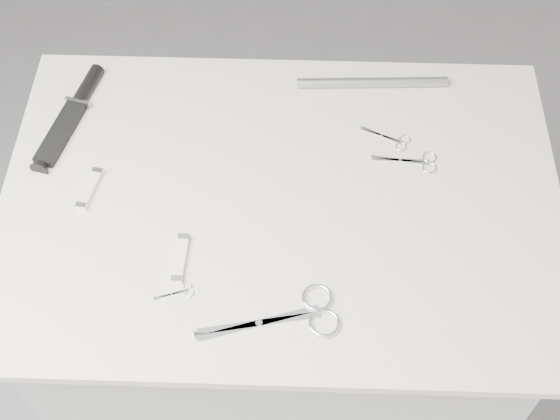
{
  "coord_description": "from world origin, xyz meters",
  "views": [
    {
      "loc": [
        0.02,
        -0.81,
        2.04
      ],
      "look_at": [
        -0.0,
        -0.02,
        0.92
      ],
      "focal_mm": 50.0,
      "sensor_mm": 36.0,
      "label": 1
    }
  ],
  "objects_px": {
    "pocket_knife_a": "(90,189)",
    "metal_rail": "(372,82)",
    "sheathed_knife": "(73,111)",
    "embroidery_scissors_b": "(392,139)",
    "large_shears": "(299,315)",
    "plinth": "(281,321)",
    "embroidery_scissors_a": "(417,162)",
    "tiny_scissors": "(179,292)",
    "pocket_knife_b": "(180,258)"
  },
  "relations": [
    {
      "from": "pocket_knife_a",
      "to": "metal_rail",
      "type": "xyz_separation_m",
      "value": [
        0.51,
        0.27,
        0.0
      ]
    },
    {
      "from": "sheathed_knife",
      "to": "pocket_knife_a",
      "type": "height_order",
      "value": "sheathed_knife"
    },
    {
      "from": "embroidery_scissors_b",
      "to": "metal_rail",
      "type": "distance_m",
      "value": 0.14
    },
    {
      "from": "large_shears",
      "to": "plinth",
      "type": "bearing_deg",
      "value": 84.51
    },
    {
      "from": "embroidery_scissors_b",
      "to": "embroidery_scissors_a",
      "type": "bearing_deg",
      "value": -26.79
    },
    {
      "from": "pocket_knife_a",
      "to": "embroidery_scissors_a",
      "type": "bearing_deg",
      "value": -70.47
    },
    {
      "from": "large_shears",
      "to": "sheathed_knife",
      "type": "height_order",
      "value": "sheathed_knife"
    },
    {
      "from": "embroidery_scissors_b",
      "to": "tiny_scissors",
      "type": "relative_size",
      "value": 1.45
    },
    {
      "from": "large_shears",
      "to": "sheathed_knife",
      "type": "xyz_separation_m",
      "value": [
        -0.44,
        0.42,
        0.01
      ]
    },
    {
      "from": "sheathed_knife",
      "to": "large_shears",
      "type": "bearing_deg",
      "value": -119.8
    },
    {
      "from": "embroidery_scissors_a",
      "to": "pocket_knife_b",
      "type": "xyz_separation_m",
      "value": [
        -0.41,
        -0.22,
        0.0
      ]
    },
    {
      "from": "embroidery_scissors_a",
      "to": "pocket_knife_b",
      "type": "height_order",
      "value": "pocket_knife_b"
    },
    {
      "from": "large_shears",
      "to": "pocket_knife_b",
      "type": "distance_m",
      "value": 0.22
    },
    {
      "from": "embroidery_scissors_a",
      "to": "pocket_knife_a",
      "type": "bearing_deg",
      "value": -167.69
    },
    {
      "from": "embroidery_scissors_a",
      "to": "embroidery_scissors_b",
      "type": "relative_size",
      "value": 1.27
    },
    {
      "from": "embroidery_scissors_a",
      "to": "sheathed_knife",
      "type": "distance_m",
      "value": 0.66
    },
    {
      "from": "large_shears",
      "to": "embroidery_scissors_b",
      "type": "xyz_separation_m",
      "value": [
        0.17,
        0.37,
        -0.0
      ]
    },
    {
      "from": "large_shears",
      "to": "embroidery_scissors_b",
      "type": "distance_m",
      "value": 0.41
    },
    {
      "from": "pocket_knife_b",
      "to": "pocket_knife_a",
      "type": "bearing_deg",
      "value": 53.92
    },
    {
      "from": "tiny_scissors",
      "to": "pocket_knife_a",
      "type": "distance_m",
      "value": 0.27
    },
    {
      "from": "metal_rail",
      "to": "embroidery_scissors_b",
      "type": "bearing_deg",
      "value": -76.28
    },
    {
      "from": "plinth",
      "to": "embroidery_scissors_a",
      "type": "relative_size",
      "value": 7.47
    },
    {
      "from": "large_shears",
      "to": "tiny_scissors",
      "type": "relative_size",
      "value": 3.53
    },
    {
      "from": "sheathed_knife",
      "to": "embroidery_scissors_b",
      "type": "bearing_deg",
      "value": -80.42
    },
    {
      "from": "large_shears",
      "to": "metal_rail",
      "type": "bearing_deg",
      "value": 60.85
    },
    {
      "from": "pocket_knife_b",
      "to": "large_shears",
      "type": "bearing_deg",
      "value": -113.9
    },
    {
      "from": "tiny_scissors",
      "to": "sheathed_knife",
      "type": "bearing_deg",
      "value": 103.56
    },
    {
      "from": "plinth",
      "to": "embroidery_scissors_a",
      "type": "height_order",
      "value": "embroidery_scissors_a"
    },
    {
      "from": "large_shears",
      "to": "embroidery_scissors_a",
      "type": "xyz_separation_m",
      "value": [
        0.21,
        0.32,
        -0.0
      ]
    },
    {
      "from": "pocket_knife_b",
      "to": "sheathed_knife",
      "type": "bearing_deg",
      "value": 38.89
    },
    {
      "from": "plinth",
      "to": "sheathed_knife",
      "type": "height_order",
      "value": "sheathed_knife"
    },
    {
      "from": "embroidery_scissors_b",
      "to": "metal_rail",
      "type": "bearing_deg",
      "value": 128.13
    },
    {
      "from": "large_shears",
      "to": "tiny_scissors",
      "type": "distance_m",
      "value": 0.2
    },
    {
      "from": "embroidery_scissors_a",
      "to": "metal_rail",
      "type": "height_order",
      "value": "metal_rail"
    },
    {
      "from": "plinth",
      "to": "tiny_scissors",
      "type": "relative_size",
      "value": 13.77
    },
    {
      "from": "plinth",
      "to": "pocket_knife_a",
      "type": "height_order",
      "value": "pocket_knife_a"
    },
    {
      "from": "sheathed_knife",
      "to": "pocket_knife_a",
      "type": "distance_m",
      "value": 0.19
    },
    {
      "from": "large_shears",
      "to": "metal_rail",
      "type": "distance_m",
      "value": 0.53
    },
    {
      "from": "plinth",
      "to": "embroidery_scissors_b",
      "type": "height_order",
      "value": "embroidery_scissors_b"
    },
    {
      "from": "embroidery_scissors_b",
      "to": "metal_rail",
      "type": "relative_size",
      "value": 0.32
    },
    {
      "from": "embroidery_scissors_a",
      "to": "embroidery_scissors_b",
      "type": "height_order",
      "value": "same"
    },
    {
      "from": "plinth",
      "to": "large_shears",
      "type": "xyz_separation_m",
      "value": [
        0.04,
        -0.23,
        0.47
      ]
    },
    {
      "from": "plinth",
      "to": "pocket_knife_a",
      "type": "xyz_separation_m",
      "value": [
        -0.34,
        0.01,
        0.48
      ]
    },
    {
      "from": "embroidery_scissors_a",
      "to": "sheathed_knife",
      "type": "bearing_deg",
      "value": 175.58
    },
    {
      "from": "plinth",
      "to": "large_shears",
      "type": "distance_m",
      "value": 0.53
    },
    {
      "from": "embroidery_scissors_b",
      "to": "plinth",
      "type": "bearing_deg",
      "value": -120.46
    },
    {
      "from": "pocket_knife_b",
      "to": "plinth",
      "type": "bearing_deg",
      "value": -48.91
    },
    {
      "from": "embroidery_scissors_b",
      "to": "pocket_knife_a",
      "type": "relative_size",
      "value": 1.04
    },
    {
      "from": "tiny_scissors",
      "to": "embroidery_scissors_a",
      "type": "bearing_deg",
      "value": 16.35
    },
    {
      "from": "embroidery_scissors_b",
      "to": "metal_rail",
      "type": "xyz_separation_m",
      "value": [
        -0.03,
        0.14,
        0.01
      ]
    }
  ]
}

